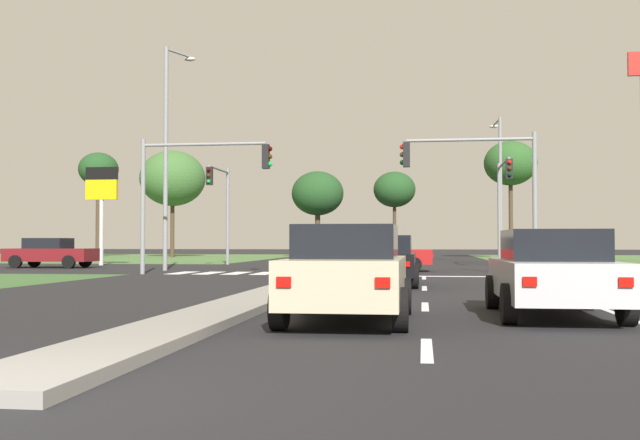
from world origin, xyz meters
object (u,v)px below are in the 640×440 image
treeline_fifth (510,164)px  street_lamp_second (168,147)px  fuel_price_totem (102,194)px  treeline_second (173,178)px  car_silver_fourth (552,272)px  car_white_sixth (326,251)px  car_black_near (385,260)px  treeline_third (318,194)px  pedestrian_at_median (369,243)px  treeline_near (98,171)px  car_blue_seventh (357,248)px  car_maroon_fifth (50,253)px  traffic_signal_near_left (191,179)px  car_grey_eighth (347,248)px  car_red_second (384,254)px  traffic_signal_far_right (503,192)px  street_lamp_third (500,181)px  traffic_signal_far_left (221,197)px  traffic_signal_near_right (483,176)px  car_beige_third (348,273)px  treeline_fourth (394,190)px

treeline_fifth → street_lamp_second: bearing=-122.5°
fuel_price_totem → treeline_second: treeline_second is taller
car_silver_fourth → car_white_sixth: bearing=104.2°
car_black_near → fuel_price_totem: bearing=133.3°
street_lamp_second → treeline_third: street_lamp_second is taller
car_black_near → pedestrian_at_median: 25.78m
street_lamp_second → pedestrian_at_median: street_lamp_second is taller
car_white_sixth → treeline_second: size_ratio=0.50×
car_silver_fourth → treeline_near: treeline_near is taller
car_blue_seventh → fuel_price_totem: bearing=65.0°
car_maroon_fifth → traffic_signal_near_left: bearing=54.5°
car_white_sixth → pedestrian_at_median: (2.32, 3.39, 0.45)m
car_grey_eighth → car_blue_seventh: bearing=-91.5°
car_red_second → fuel_price_totem: (-15.91, 6.43, 3.19)m
car_blue_seventh → traffic_signal_far_right: (9.76, -25.27, 3.12)m
car_red_second → car_grey_eighth: bearing=9.3°
car_white_sixth → fuel_price_totem: (-11.89, -4.79, 3.18)m
traffic_signal_near_left → street_lamp_third: 21.55m
car_black_near → treeline_third: treeline_third is taller
car_silver_fourth → treeline_second: 54.19m
traffic_signal_far_left → traffic_signal_near_right: size_ratio=1.02×
traffic_signal_far_left → traffic_signal_near_right: traffic_signal_far_left is taller
car_beige_third → car_grey_eighth: car_grey_eighth is taller
car_red_second → car_maroon_fifth: bearing=82.2°
car_red_second → car_blue_seventh: car_blue_seventh is taller
car_maroon_fifth → traffic_signal_far_left: (7.36, 5.05, 3.01)m
car_silver_fourth → street_lamp_third: street_lamp_third is taller
car_grey_eighth → traffic_signal_near_right: 30.74m
pedestrian_at_median → car_white_sixth: bearing=70.1°
treeline_third → traffic_signal_near_right: bearing=-72.7°
traffic_signal_near_left → treeline_third: treeline_third is taller
pedestrian_at_median → car_black_near: bearing=109.5°
car_beige_third → street_lamp_third: size_ratio=0.49×
traffic_signal_near_right → treeline_fourth: (-4.66, 36.82, 2.08)m
treeline_second → treeline_fifth: bearing=-0.4°
car_beige_third → car_silver_fourth: 3.61m
car_white_sixth → street_lamp_third: size_ratio=0.53×
street_lamp_third → treeline_second: (-25.66, 16.39, 1.84)m
traffic_signal_near_right → treeline_second: (-23.38, 33.08, 2.96)m
treeline_near → car_beige_third: bearing=-61.9°
traffic_signal_near_right → street_lamp_second: (-13.66, 3.94, 1.82)m
traffic_signal_far_left → traffic_signal_near_right: (13.31, -11.74, -0.02)m
traffic_signal_near_left → traffic_signal_near_right: bearing=-0.0°
car_grey_eighth → traffic_signal_near_right: traffic_signal_near_right is taller
car_silver_fourth → treeline_fourth: (-4.60, 52.30, 5.06)m
treeline_fifth → car_blue_seventh: bearing=163.8°
car_white_sixth → car_blue_seventh: (0.08, 20.93, -0.01)m
traffic_signal_near_left → treeline_second: (-12.06, 33.08, 2.94)m
car_grey_eighth → treeline_near: (-22.18, 3.98, 6.70)m
street_lamp_third → fuel_price_totem: 22.91m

